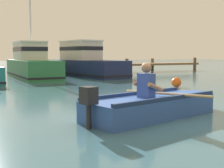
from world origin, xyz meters
TOP-DOWN VIEW (x-y plane):
  - ground_plane at (0.00, 0.00)m, footprint 120.00×120.00m
  - wooden_dock at (7.44, 13.90)m, footprint 13.93×1.64m
  - rowboat_with_person at (-0.19, -0.53)m, footprint 3.71×1.81m
  - moored_boat_green at (0.31, 12.17)m, footprint 2.02×6.46m
  - moored_boat_navy at (3.63, 12.13)m, footprint 2.94×7.03m
  - mooring_buoy at (4.26, 3.96)m, footprint 0.41×0.41m

SIDE VIEW (x-z plane):
  - ground_plane at x=0.00m, z-range 0.00..0.00m
  - mooring_buoy at x=4.26m, z-range 0.00..0.41m
  - rowboat_with_person at x=-0.19m, z-range -0.34..0.85m
  - wooden_dock at x=7.44m, z-range -0.04..1.22m
  - moored_boat_green at x=0.31m, z-range -1.69..3.29m
  - moored_boat_navy at x=3.63m, z-range -0.29..1.95m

